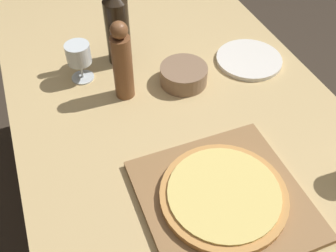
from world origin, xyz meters
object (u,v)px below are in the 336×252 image
wine_bottle (117,25)px  small_bowl (184,75)px  pepper_mill (122,63)px  wine_glass (79,55)px  pizza (224,195)px

wine_bottle → small_bowl: size_ratio=2.27×
wine_bottle → small_bowl: (0.15, -0.18, -0.10)m
pepper_mill → wine_glass: size_ratio=1.99×
wine_bottle → pepper_mill: (-0.04, -0.17, -0.01)m
pizza → wine_glass: (-0.20, 0.57, 0.06)m
wine_bottle → small_bowl: 0.26m
wine_bottle → small_bowl: bearing=-50.4°
pepper_mill → small_bowl: (0.19, -0.01, -0.09)m
wine_bottle → wine_glass: (-0.14, -0.05, -0.04)m
pepper_mill → wine_glass: pepper_mill is taller
wine_glass → small_bowl: bearing=-24.8°
pizza → wine_glass: bearing=109.8°
pepper_mill → small_bowl: bearing=-3.7°
wine_bottle → pepper_mill: 0.17m
wine_bottle → wine_glass: 0.15m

